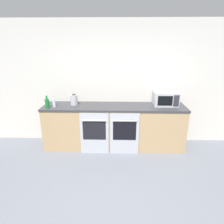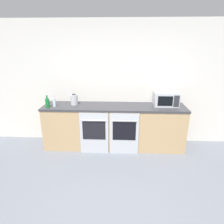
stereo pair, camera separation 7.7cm
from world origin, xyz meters
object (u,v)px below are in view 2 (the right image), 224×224
(oven_left, at_px, (94,133))
(oven_right, at_px, (124,134))
(bottle_green, at_px, (47,103))
(bottle_clear, at_px, (54,102))
(kettle, at_px, (74,100))
(microwave, at_px, (166,99))

(oven_left, height_order, oven_right, same)
(oven_left, relative_size, bottle_green, 3.48)
(bottle_clear, bearing_deg, oven_left, -14.69)
(bottle_clear, bearing_deg, kettle, 23.86)
(oven_right, distance_m, kettle, 1.25)
(kettle, bearing_deg, microwave, 0.95)
(oven_right, bearing_deg, kettle, 160.13)
(microwave, relative_size, bottle_clear, 2.05)
(bottle_clear, relative_size, kettle, 1.06)
(microwave, height_order, bottle_green, microwave)
(oven_right, distance_m, microwave, 1.12)
(oven_right, height_order, kettle, kettle)
(bottle_green, xyz_separation_m, kettle, (0.48, 0.23, 0.01))
(bottle_clear, height_order, kettle, bottle_clear)
(microwave, height_order, kettle, microwave)
(oven_left, xyz_separation_m, kettle, (-0.45, 0.38, 0.58))
(oven_right, bearing_deg, bottle_clear, 171.35)
(oven_right, xyz_separation_m, bottle_clear, (-1.41, 0.21, 0.56))
(microwave, xyz_separation_m, kettle, (-1.88, -0.03, -0.03))
(bottle_green, bearing_deg, bottle_clear, 29.41)
(oven_left, distance_m, microwave, 1.61)
(oven_right, relative_size, bottle_green, 3.48)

